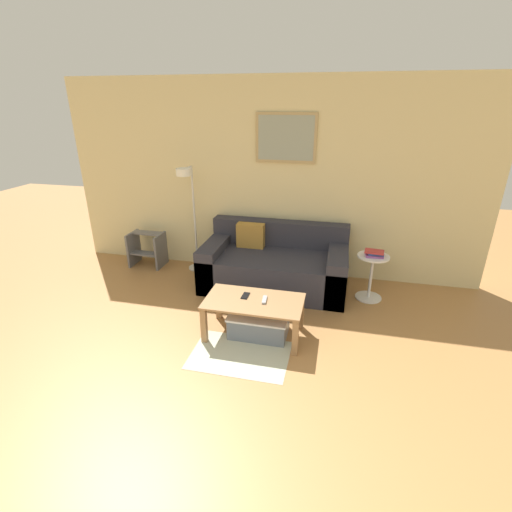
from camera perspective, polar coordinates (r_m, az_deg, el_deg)
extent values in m
cube|color=beige|center=(5.00, 1.83, 11.55)|extent=(5.60, 0.06, 2.55)
cube|color=tan|center=(4.84, 4.62, 17.65)|extent=(0.77, 0.02, 0.60)
cube|color=#939E8E|center=(4.83, 4.60, 17.64)|extent=(0.70, 0.01, 0.53)
cube|color=#B2B79E|center=(3.67, -2.48, -14.93)|extent=(0.93, 0.63, 0.01)
cube|color=#2D2D38|center=(4.78, 2.83, -2.28)|extent=(1.81, 0.94, 0.45)
cube|color=#2D2D38|center=(4.97, 3.70, 3.57)|extent=(1.81, 0.20, 0.33)
cube|color=#2D2D38|center=(4.94, -6.13, -0.77)|extent=(0.24, 0.94, 0.57)
cube|color=#2D2D38|center=(4.70, 12.30, -2.48)|extent=(0.24, 0.94, 0.57)
cube|color=#A87A33|center=(4.89, -0.82, 3.19)|extent=(0.36, 0.14, 0.32)
cube|color=#997047|center=(3.73, -0.33, -6.97)|extent=(0.99, 0.54, 0.02)
cube|color=#997047|center=(3.77, -8.01, -10.47)|extent=(0.06, 0.06, 0.38)
cube|color=#997047|center=(3.58, 6.05, -12.32)|extent=(0.06, 0.06, 0.38)
cube|color=#997047|center=(4.14, -5.76, -7.11)|extent=(0.06, 0.06, 0.38)
cube|color=#997047|center=(3.97, 6.93, -8.57)|extent=(0.06, 0.06, 0.38)
cube|color=slate|center=(3.89, 0.47, -10.50)|extent=(0.58, 0.38, 0.22)
cube|color=silver|center=(3.83, 0.48, -9.01)|extent=(0.61, 0.40, 0.02)
cylinder|color=silver|center=(5.46, -8.94, -1.73)|extent=(0.25, 0.25, 0.02)
cylinder|color=silver|center=(5.20, -9.42, 5.60)|extent=(0.03, 0.03, 1.44)
cylinder|color=silver|center=(4.93, -10.51, 13.18)|extent=(0.02, 0.25, 0.02)
cylinder|color=white|center=(4.82, -11.06, 12.58)|extent=(0.19, 0.19, 0.09)
cylinder|color=white|center=(4.80, 16.87, -6.08)|extent=(0.32, 0.32, 0.01)
cylinder|color=white|center=(4.68, 17.24, -3.15)|extent=(0.04, 0.04, 0.53)
cylinder|color=white|center=(4.57, 17.63, -0.05)|extent=(0.37, 0.37, 0.02)
cube|color=#8C4C93|center=(4.55, 17.70, 0.11)|extent=(0.21, 0.17, 0.02)
cube|color=#335199|center=(4.56, 17.95, 0.41)|extent=(0.18, 0.13, 0.02)
cube|color=#B73333|center=(4.54, 17.75, 0.65)|extent=(0.23, 0.17, 0.02)
cube|color=#99999E|center=(3.72, 1.31, -6.75)|extent=(0.06, 0.15, 0.02)
cube|color=black|center=(3.81, -1.64, -6.12)|extent=(0.07, 0.14, 0.01)
cube|color=slate|center=(5.74, -18.30, 1.15)|extent=(0.03, 0.35, 0.49)
cube|color=slate|center=(5.53, -14.40, 0.80)|extent=(0.03, 0.35, 0.49)
cube|color=slate|center=(5.60, -16.64, 0.38)|extent=(0.41, 0.16, 0.02)
cube|color=slate|center=(5.60, -16.35, 3.43)|extent=(0.41, 0.16, 0.02)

